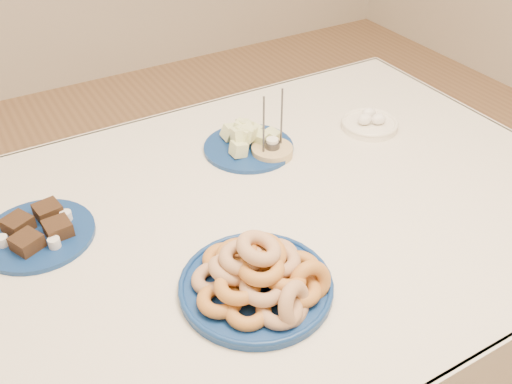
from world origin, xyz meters
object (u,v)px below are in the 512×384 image
donut_platter (259,278)px  brownie_plate (38,232)px  egg_bowl (370,123)px  dining_table (246,250)px  melon_plate (248,142)px  candle_holder (272,150)px

donut_platter → brownie_plate: donut_platter is taller
brownie_plate → egg_bowl: bearing=0.2°
dining_table → egg_bowl: bearing=18.5°
donut_platter → melon_plate: bearing=62.7°
brownie_plate → egg_bowl: size_ratio=1.58×
brownie_plate → dining_table: bearing=-21.0°
dining_table → donut_platter: bearing=-112.9°
melon_plate → brownie_plate: (-0.58, -0.08, -0.01)m
donut_platter → brownie_plate: (-0.34, 0.39, -0.02)m
candle_holder → egg_bowl: candle_holder is taller
donut_platter → candle_holder: 0.50m
donut_platter → melon_plate: 0.53m
donut_platter → egg_bowl: donut_platter is taller
melon_plate → candle_holder: bearing=-55.7°
candle_holder → brownie_plate: bearing=-177.9°
melon_plate → candle_holder: 0.07m
dining_table → brownie_plate: bearing=159.0°
dining_table → brownie_plate: (-0.43, 0.17, 0.12)m
brownie_plate → candle_holder: (0.62, 0.02, 0.00)m
melon_plate → egg_bowl: size_ratio=1.59×
dining_table → melon_plate: melon_plate is taller
candle_holder → egg_bowl: size_ratio=0.93×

